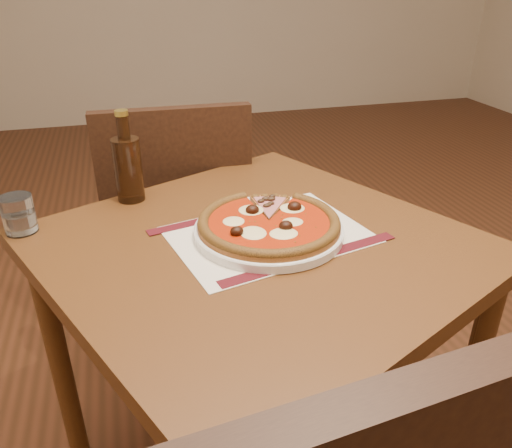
# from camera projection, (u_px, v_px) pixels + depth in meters

# --- Properties ---
(table) EXTENTS (1.06, 1.06, 0.75)m
(table) POSITION_uv_depth(u_px,v_px,m) (258.00, 282.00, 1.08)
(table) COLOR #593315
(table) RESTS_ON ground
(chair_far) EXTENTS (0.45, 0.45, 0.92)m
(chair_far) POSITION_uv_depth(u_px,v_px,m) (177.00, 222.00, 1.60)
(chair_far) COLOR black
(chair_far) RESTS_ON ground
(placemat) EXTENTS (0.45, 0.37, 0.00)m
(placemat) POSITION_uv_depth(u_px,v_px,m) (269.00, 235.00, 1.06)
(placemat) COLOR beige
(placemat) RESTS_ON table
(plate) EXTENTS (0.31, 0.31, 0.02)m
(plate) POSITION_uv_depth(u_px,v_px,m) (269.00, 230.00, 1.05)
(plate) COLOR white
(plate) RESTS_ON placemat
(pizza) EXTENTS (0.30, 0.30, 0.04)m
(pizza) POSITION_uv_depth(u_px,v_px,m) (269.00, 222.00, 1.04)
(pizza) COLOR #A36127
(pizza) RESTS_ON plate
(ham_slice) EXTENTS (0.09, 0.13, 0.02)m
(ham_slice) POSITION_uv_depth(u_px,v_px,m) (276.00, 206.00, 1.12)
(ham_slice) COLOR #A36127
(ham_slice) RESTS_ON plate
(water_glass) EXTENTS (0.08, 0.08, 0.08)m
(water_glass) POSITION_uv_depth(u_px,v_px,m) (18.00, 214.00, 1.05)
(water_glass) COLOR white
(water_glass) RESTS_ON table
(bottle) EXTENTS (0.07, 0.07, 0.22)m
(bottle) POSITION_uv_depth(u_px,v_px,m) (128.00, 166.00, 1.18)
(bottle) COLOR #341C0D
(bottle) RESTS_ON table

